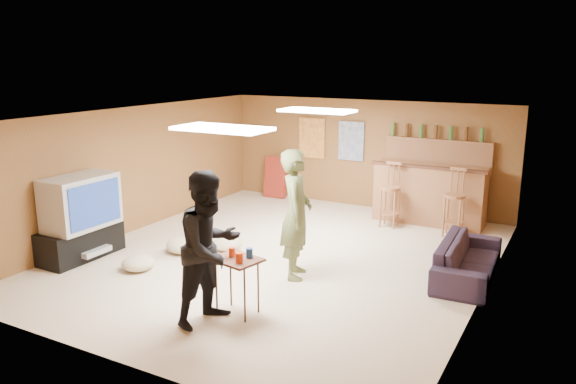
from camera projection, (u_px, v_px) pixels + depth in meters
The scene contains 32 objects.
ground at pixel (282, 257), 8.73m from camera, with size 7.00×7.00×0.00m, color beige.
ceiling at pixel (281, 115), 8.22m from camera, with size 6.00×7.00×0.02m, color silver.
wall_back at pixel (365, 154), 11.46m from camera, with size 6.00×0.02×2.20m, color brown.
wall_front at pixel (107, 260), 5.49m from camera, with size 6.00×0.02×2.20m, color brown.
wall_left at pixel (133, 170), 9.87m from camera, with size 0.02×7.00×2.20m, color brown.
wall_right at pixel (489, 214), 7.08m from camera, with size 0.02×7.00×2.20m, color brown.
tv_stand at pixel (81, 242), 8.66m from camera, with size 0.55×1.30×0.50m, color black.
dvd_box at pixel (92, 250), 8.58m from camera, with size 0.35×0.50×0.08m, color #B2B2B7.
tv_body at pixel (81, 202), 8.48m from camera, with size 0.60×1.10×0.80m, color #B2B2B7.
tv_screen at pixel (95, 204), 8.33m from camera, with size 0.02×0.95×0.65m, color navy.
bar_counter at pixel (430, 194), 10.42m from camera, with size 2.00×0.60×1.10m, color brown.
bar_lip at pixel (428, 167), 10.08m from camera, with size 2.10×0.12×0.05m, color #401F14.
bar_shelf at pixel (439, 140), 10.58m from camera, with size 2.00×0.18×0.05m, color brown.
bar_backing at pixel (438, 156), 10.67m from camera, with size 2.00×0.14×0.60m, color brown.
poster_left at pixel (312, 138), 11.93m from camera, with size 0.60×0.03×0.85m, color #BF3F26.
poster_right at pixel (351, 141), 11.51m from camera, with size 0.55×0.03×0.80m, color #334C99.
folding_chair_stack at pixel (276, 177), 12.37m from camera, with size 0.50×0.14×0.90m, color maroon.
ceiling_panel_front at pixel (222, 129), 6.94m from camera, with size 1.20×0.60×0.04m, color white.
ceiling_panel_back at pixel (317, 111), 9.25m from camera, with size 1.20×0.60×0.04m, color white.
person_olive at pixel (296, 214), 7.77m from camera, with size 0.67×0.44×1.82m, color #565E36.
person_black at pixel (210, 248), 6.42m from camera, with size 0.88×0.69×1.81m, color black.
sofa at pixel (468, 259), 7.86m from camera, with size 1.85×0.72×0.54m, color black.
tray_table at pixel (237, 286), 6.73m from camera, with size 0.55×0.44×0.71m, color #401F14.
cup_red_near at pixel (232, 252), 6.71m from camera, with size 0.08×0.08×0.11m, color red.
cup_red_far at pixel (239, 258), 6.50m from camera, with size 0.09×0.09×0.12m, color red.
cup_blue at pixel (249, 253), 6.67m from camera, with size 0.08×0.08×0.11m, color #154094.
bar_stool_left at pixel (390, 193), 10.16m from camera, with size 0.40×0.40×1.25m, color brown, non-canonical shape.
bar_stool_right at pixel (454, 205), 9.63m from camera, with size 0.35×0.35×1.12m, color brown, non-canonical shape.
cushion_near_tv at pixel (184, 245), 8.91m from camera, with size 0.56×0.56×0.25m, color tan.
cushion_mid at pixel (227, 244), 9.03m from camera, with size 0.47×0.47×0.21m, color tan.
cushion_far at pixel (138, 263), 8.18m from camera, with size 0.47×0.47×0.21m, color tan.
bottle_row at pixel (436, 132), 10.56m from camera, with size 1.76×0.08×0.26m, color #3F7233, non-canonical shape.
Camera 1 is at (4.04, -7.20, 3.04)m, focal length 35.00 mm.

